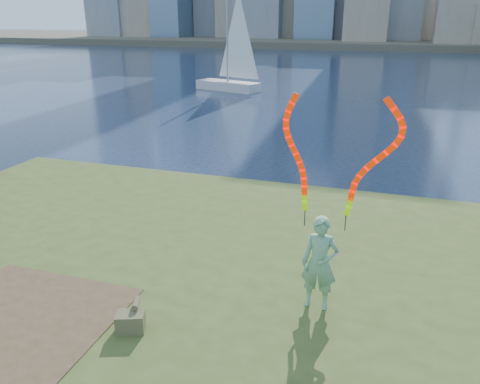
% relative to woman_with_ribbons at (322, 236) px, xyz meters
% --- Properties ---
extents(ground, '(320.00, 320.00, 0.00)m').
position_rel_woman_with_ribbons_xyz_m(ground, '(-2.65, 1.15, -2.20)').
color(ground, '#192640').
rests_on(ground, ground).
extents(grassy_knoll, '(20.00, 18.00, 0.80)m').
position_rel_woman_with_ribbons_xyz_m(grassy_knoll, '(-2.65, -1.14, -1.86)').
color(grassy_knoll, '#3B4C1B').
rests_on(grassy_knoll, ground).
extents(dirt_patch, '(3.20, 3.00, 0.02)m').
position_rel_woman_with_ribbons_xyz_m(dirt_patch, '(-4.85, -2.05, -1.39)').
color(dirt_patch, '#47331E').
rests_on(dirt_patch, grassy_knoll).
extents(far_shore, '(320.00, 40.00, 1.20)m').
position_rel_woman_with_ribbons_xyz_m(far_shore, '(-2.65, 96.15, -1.60)').
color(far_shore, '#4E4939').
rests_on(far_shore, ground).
extents(woman_with_ribbons, '(2.10, 0.42, 4.11)m').
position_rel_woman_with_ribbons_xyz_m(woman_with_ribbons, '(0.00, 0.00, 0.00)').
color(woman_with_ribbons, '#16722E').
rests_on(woman_with_ribbons, grassy_knoll).
extents(canvas_bag, '(0.54, 0.61, 0.44)m').
position_rel_woman_with_ribbons_xyz_m(canvas_bag, '(-2.86, -1.67, -1.21)').
color(canvas_bag, '#4E512E').
rests_on(canvas_bag, grassy_knoll).
extents(sailboat, '(5.68, 3.35, 8.64)m').
position_rel_woman_with_ribbons_xyz_m(sailboat, '(-11.47, 28.90, -0.71)').
color(sailboat, beige).
rests_on(sailboat, ground).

